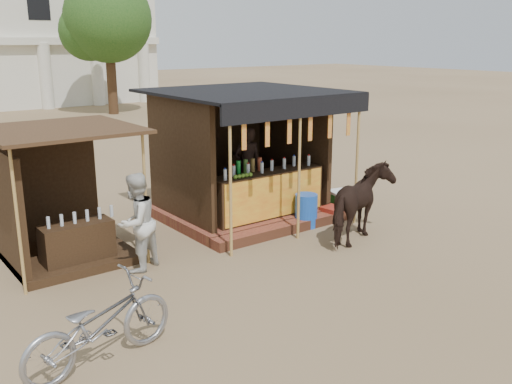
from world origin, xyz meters
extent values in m
plane|color=#846B4C|center=(0.00, 0.00, 0.00)|extent=(120.00, 120.00, 0.00)
cube|color=brown|center=(1.00, 3.50, 0.11)|extent=(3.40, 2.80, 0.22)
cube|color=brown|center=(1.00, 1.95, 0.10)|extent=(3.40, 0.35, 0.20)
cube|color=#352213|center=(1.00, 2.55, 0.69)|extent=(2.60, 0.55, 0.95)
cube|color=orange|center=(1.00, 2.27, 0.69)|extent=(2.50, 0.02, 0.88)
cube|color=#352213|center=(1.00, 4.75, 1.47)|extent=(3.00, 0.12, 2.50)
cube|color=#352213|center=(-0.50, 3.50, 1.47)|extent=(0.12, 2.50, 2.50)
cube|color=#352213|center=(2.50, 3.50, 1.47)|extent=(0.12, 2.50, 2.50)
cube|color=black|center=(1.00, 3.30, 2.75)|extent=(3.60, 3.60, 0.06)
cube|color=black|center=(1.00, 1.52, 2.57)|extent=(3.60, 0.06, 0.36)
cylinder|color=tan|center=(-0.60, 1.55, 1.38)|extent=(0.06, 0.06, 2.75)
cylinder|color=tan|center=(1.00, 1.55, 1.38)|extent=(0.06, 0.06, 2.75)
cylinder|color=tan|center=(2.60, 1.55, 1.38)|extent=(0.06, 0.06, 2.75)
cube|color=red|center=(-0.30, 1.55, 2.20)|extent=(0.10, 0.02, 0.55)
cube|color=red|center=(0.22, 1.55, 2.20)|extent=(0.10, 0.02, 0.55)
cube|color=red|center=(0.74, 1.55, 2.20)|extent=(0.10, 0.02, 0.55)
cube|color=red|center=(1.26, 1.55, 2.20)|extent=(0.10, 0.02, 0.55)
cube|color=red|center=(1.78, 1.55, 2.20)|extent=(0.10, 0.02, 0.55)
cube|color=red|center=(2.30, 1.55, 2.20)|extent=(0.10, 0.02, 0.55)
imported|color=black|center=(1.27, 3.60, 1.08)|extent=(0.72, 0.58, 1.73)
cube|color=#352213|center=(-3.00, 3.20, 0.07)|extent=(2.00, 2.00, 0.15)
cube|color=#352213|center=(-3.00, 4.15, 1.05)|extent=(1.90, 0.10, 2.10)
cube|color=#352213|center=(-3.95, 3.20, 1.05)|extent=(0.10, 1.90, 2.10)
cube|color=#472D19|center=(-3.00, 3.10, 2.35)|extent=(2.40, 2.40, 0.06)
cylinder|color=tan|center=(-4.05, 2.15, 1.18)|extent=(0.05, 0.05, 2.35)
cylinder|color=tan|center=(-1.95, 2.15, 1.18)|extent=(0.05, 0.05, 2.35)
cube|color=#352213|center=(-3.00, 2.70, 0.40)|extent=(1.20, 0.50, 0.80)
imported|color=black|center=(1.88, 0.70, 0.74)|extent=(1.93, 1.41, 1.48)
imported|color=gray|center=(-3.88, -0.43, 0.53)|extent=(2.10, 1.03, 1.05)
imported|color=silver|center=(-2.21, 2.00, 0.84)|extent=(1.02, 0.94, 1.69)
cylinder|color=blue|center=(1.61, 2.00, 0.35)|extent=(0.57, 0.57, 0.70)
cube|color=maroon|center=(2.37, 2.00, 0.15)|extent=(0.46, 0.44, 0.29)
cube|color=#1B7A23|center=(3.12, 2.43, 0.20)|extent=(0.70, 0.55, 0.40)
cube|color=white|center=(3.12, 2.43, 0.43)|extent=(0.72, 0.57, 0.06)
cylinder|color=silver|center=(4.00, 26.40, 1.80)|extent=(0.70, 0.70, 3.60)
cylinder|color=silver|center=(7.00, 26.40, 1.80)|extent=(0.70, 0.70, 3.60)
cylinder|color=silver|center=(10.00, 26.40, 1.80)|extent=(0.70, 0.70, 3.60)
cylinder|color=#382314|center=(6.00, 22.00, 2.00)|extent=(0.50, 0.50, 4.00)
sphere|color=#385B1F|center=(6.00, 22.00, 4.80)|extent=(4.40, 4.40, 4.40)
sphere|color=#385B1F|center=(5.20, 22.60, 4.20)|extent=(2.99, 2.99, 2.99)
camera|label=1|loc=(-6.08, -6.47, 3.82)|focal=40.00mm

